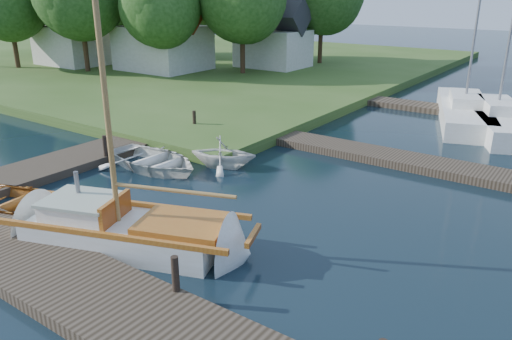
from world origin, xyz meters
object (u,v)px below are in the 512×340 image
Objects in this scene: mooring_post_4 at (105,146)px; house_a at (163,36)px; sailboat at (132,234)px; house_c at (273,40)px; mooring_post_2 at (175,274)px; tree_2 at (161,5)px; tender_b at (223,151)px; dinghy at (19,199)px; house_b at (74,35)px; tree_0 at (8,0)px; mooring_post_5 at (194,119)px; tender_a at (153,158)px; mooring_post_1 at (48,219)px; marina_boat_1 at (464,110)px; marina_boat_2 at (496,117)px.

house_a reaches higher than mooring_post_4.
mooring_post_4 is 0.08× the size of sailboat.
house_c is (6.00, 6.00, -0.38)m from house_a.
tree_2 reaches higher than mooring_post_2.
house_a reaches higher than tender_b.
dinghy is 0.48× the size of tree_2.
tree_0 reaches higher than house_b.
mooring_post_5 reaches higher than tender_a.
house_b is at bearing 62.99° from tender_a.
mooring_post_1 and mooring_post_4 have the same top height.
dinghy is 27.74m from house_c.
marina_boat_1 reaches higher than tree_2.
house_a reaches higher than dinghy.
dinghy is 28.80m from tree_0.
tree_0 is (-24.42, 14.38, 5.14)m from dinghy.
house_a is (-21.50, 21.00, 2.26)m from mooring_post_2.
marina_boat_1 reaches higher than tender_b.
mooring_post_1 is at bearing -37.23° from house_b.
mooring_post_5 is 0.07× the size of marina_boat_1.
marina_boat_1 is at bearing -24.13° from house_c.
marina_boat_2 is at bearing 6.61° from tree_0.
tree_2 is at bearing 113.17° from sailboat.
mooring_post_4 is at bearing -33.69° from house_b.
house_a is at bearing 129.09° from mooring_post_4.
tender_a is (-2.10, 5.63, -0.27)m from mooring_post_1.
tender_b is at bearing -38.35° from tree_2.
tender_b is 0.30× the size of tree_0.
tree_0 is (-28.82, 13.90, 5.19)m from sailboat.
sailboat is at bearing 32.24° from mooring_post_1.
mooring_post_4 is 5.00m from mooring_post_5.
tender_b is (-4.59, 7.26, -0.05)m from mooring_post_2.
house_b is (-22.90, 13.37, 2.34)m from tender_a.
dinghy is (-7.08, 0.67, -0.31)m from mooring_post_2.
mooring_post_1 is at bearing -67.83° from house_c.
tree_0 reaches higher than mooring_post_2.
mooring_post_5 is at bearing -67.62° from house_c.
house_a is at bearing 30.76° from tree_0.
tree_2 is at bearing 73.36° from marina_boat_1.
house_b is (-21.00, 9.00, 2.07)m from mooring_post_5.
tender_b is (-0.09, 7.26, -0.05)m from mooring_post_1.
house_b is (-32.01, 0.01, 2.21)m from marina_boat_2.
tender_b is at bearing -61.08° from house_c.
mooring_post_5 is at bearing -39.45° from tree_2.
mooring_post_2 is 8.68m from tender_a.
sailboat reaches higher than tender_b.
tree_0 is (-31.50, 15.05, 4.83)m from mooring_post_2.
marina_boat_2 is (11.01, 13.99, -0.14)m from mooring_post_4.
house_b is (-21.00, 14.00, 2.07)m from mooring_post_4.
house_b reaches higher than house_c.
tender_b is at bearing -39.11° from house_a.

